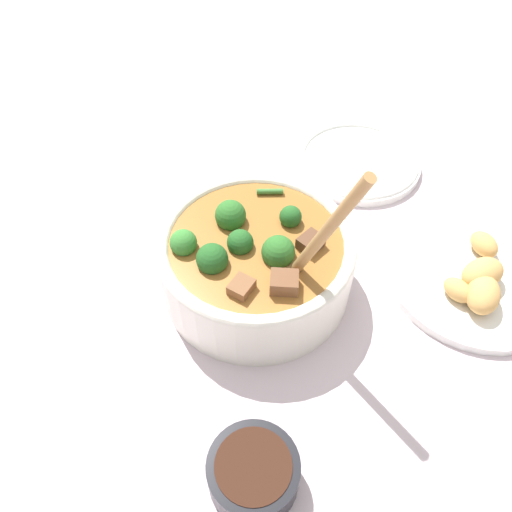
# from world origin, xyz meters

# --- Properties ---
(ground_plane) EXTENTS (4.00, 4.00, 0.00)m
(ground_plane) POSITION_xyz_m (0.00, 0.00, 0.00)
(ground_plane) COLOR silver
(stew_bowl) EXTENTS (0.23, 0.24, 0.25)m
(stew_bowl) POSITION_xyz_m (-0.00, -0.00, 0.05)
(stew_bowl) COLOR white
(stew_bowl) RESTS_ON ground_plane
(condiment_bowl) EXTENTS (0.09, 0.09, 0.04)m
(condiment_bowl) POSITION_xyz_m (-0.22, -0.09, 0.02)
(condiment_bowl) COLOR black
(condiment_bowl) RESTS_ON ground_plane
(empty_plate) EXTENTS (0.19, 0.19, 0.02)m
(empty_plate) POSITION_xyz_m (0.28, -0.06, 0.01)
(empty_plate) COLOR white
(empty_plate) RESTS_ON ground_plane
(food_plate) EXTENTS (0.22, 0.22, 0.05)m
(food_plate) POSITION_xyz_m (0.11, -0.25, 0.01)
(food_plate) COLOR white
(food_plate) RESTS_ON ground_plane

